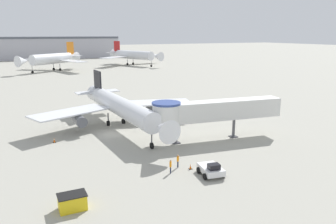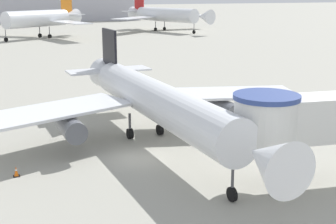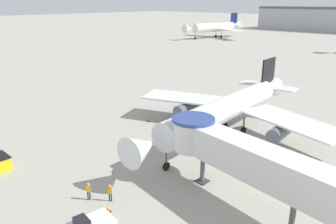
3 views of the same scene
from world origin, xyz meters
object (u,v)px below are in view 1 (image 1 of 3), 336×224
object	(u,v)px
main_airplane	(120,107)
pushback_tug_white	(211,169)
ground_crew_marshaller	(178,160)
service_container_yellow	(72,202)
jet_bridge	(209,111)
traffic_cone_port_wing	(54,140)
background_jet_orange_tail	(53,59)
traffic_cone_starboard_wing	(183,120)
traffic_cone_near_nose	(190,167)
ground_crew_wing_walker	(171,165)
background_jet_red_tail	(133,55)

from	to	relation	value
main_airplane	pushback_tug_white	world-z (taller)	main_airplane
ground_crew_marshaller	service_container_yellow	bearing A→B (deg)	154.01
jet_bridge	service_container_yellow	bearing A→B (deg)	-144.35
traffic_cone_port_wing	background_jet_orange_tail	distance (m)	98.92
service_container_yellow	ground_crew_marshaller	size ratio (longest dim) A/B	1.58
traffic_cone_starboard_wing	traffic_cone_near_nose	xyz separation A→B (m)	(-9.52, -18.85, -0.09)
jet_bridge	traffic_cone_near_nose	distance (m)	12.31
service_container_yellow	background_jet_orange_tail	size ratio (longest dim) A/B	0.08
jet_bridge	pushback_tug_white	bearing A→B (deg)	-113.55
pushback_tug_white	ground_crew_wing_walker	distance (m)	4.61
jet_bridge	ground_crew_wing_walker	size ratio (longest dim) A/B	12.04
jet_bridge	service_container_yellow	distance (m)	25.25
service_container_yellow	ground_crew_wing_walker	distance (m)	11.92
traffic_cone_near_nose	background_jet_orange_tail	size ratio (longest dim) A/B	0.02
service_container_yellow	traffic_cone_near_nose	size ratio (longest dim) A/B	4.01
pushback_tug_white	background_jet_red_tail	size ratio (longest dim) A/B	0.10
ground_crew_wing_walker	background_jet_red_tail	world-z (taller)	background_jet_red_tail
traffic_cone_starboard_wing	ground_crew_wing_walker	bearing A→B (deg)	-122.81
traffic_cone_near_nose	background_jet_red_tail	xyz separation A→B (m)	(39.85, 124.67, 4.80)
jet_bridge	ground_crew_marshaller	xyz separation A→B (m)	(-9.12, -7.25, -3.56)
ground_crew_wing_walker	traffic_cone_near_nose	bearing A→B (deg)	129.28
background_jet_red_tail	ground_crew_marshaller	bearing A→B (deg)	-129.39
service_container_yellow	ground_crew_wing_walker	world-z (taller)	ground_crew_wing_walker
jet_bridge	ground_crew_marshaller	distance (m)	12.18
jet_bridge	main_airplane	bearing A→B (deg)	137.52
traffic_cone_near_nose	background_jet_red_tail	distance (m)	130.97
traffic_cone_near_nose	service_container_yellow	bearing A→B (deg)	-167.83
jet_bridge	background_jet_red_tail	world-z (taller)	background_jet_red_tail
traffic_cone_port_wing	traffic_cone_near_nose	size ratio (longest dim) A/B	1.13
main_airplane	service_container_yellow	size ratio (longest dim) A/B	12.24
traffic_cone_starboard_wing	ground_crew_wing_walker	xyz separation A→B (m)	(-12.18, -18.90, 0.58)
traffic_cone_starboard_wing	traffic_cone_near_nose	bearing A→B (deg)	-116.80
main_airplane	background_jet_orange_tail	world-z (taller)	background_jet_orange_tail
main_airplane	ground_crew_wing_walker	bearing A→B (deg)	-95.01
background_jet_red_tail	background_jet_orange_tail	bearing A→B (deg)	172.34
main_airplane	traffic_cone_near_nose	bearing A→B (deg)	-87.57
jet_bridge	traffic_cone_starboard_wing	xyz separation A→B (m)	(1.50, 10.51, -4.11)
pushback_tug_white	background_jet_red_tail	world-z (taller)	background_jet_red_tail
pushback_tug_white	traffic_cone_near_nose	bearing A→B (deg)	124.03
traffic_cone_port_wing	traffic_cone_near_nose	distance (m)	21.64
main_airplane	jet_bridge	distance (m)	15.62
main_airplane	ground_crew_wing_walker	world-z (taller)	main_airplane
main_airplane	ground_crew_wing_walker	distance (m)	20.70
main_airplane	jet_bridge	world-z (taller)	main_airplane
traffic_cone_starboard_wing	traffic_cone_port_wing	size ratio (longest dim) A/B	1.12
jet_bridge	traffic_cone_near_nose	xyz separation A→B (m)	(-8.02, -8.34, -4.20)
jet_bridge	traffic_cone_port_wing	world-z (taller)	jet_bridge
main_airplane	pushback_tug_white	size ratio (longest dim) A/B	8.94
main_airplane	traffic_cone_port_wing	distance (m)	12.09
background_jet_red_tail	background_jet_orange_tail	world-z (taller)	background_jet_orange_tail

